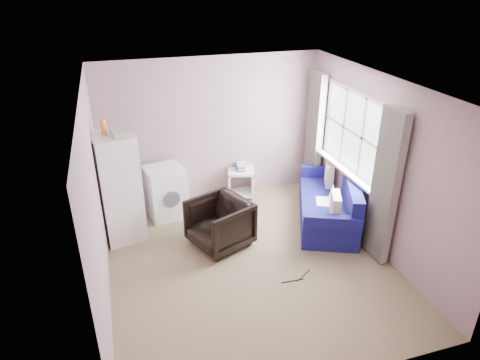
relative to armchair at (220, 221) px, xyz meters
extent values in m
cube|color=#827155|center=(0.28, -0.54, -0.41)|extent=(3.80, 4.20, 0.02)
cube|color=silver|center=(0.28, -0.54, 2.11)|extent=(3.80, 4.20, 0.02)
cube|color=#A28088|center=(0.28, 1.57, 0.85)|extent=(3.80, 0.02, 2.50)
cube|color=#A28088|center=(0.28, -2.65, 0.85)|extent=(3.80, 0.02, 2.50)
cube|color=#A28088|center=(-1.63, -0.54, 0.85)|extent=(0.02, 4.20, 2.50)
cube|color=#A28088|center=(2.19, -0.54, 0.85)|extent=(0.02, 4.20, 2.50)
cube|color=white|center=(2.17, 0.16, 1.10)|extent=(0.01, 1.60, 1.20)
imported|color=black|center=(0.00, 0.00, 0.00)|extent=(0.97, 1.00, 0.80)
cube|color=white|center=(-1.36, 0.64, 0.43)|extent=(0.68, 0.68, 1.67)
cube|color=#535058|center=(-1.07, 0.71, 0.22)|extent=(0.12, 0.52, 0.02)
cube|color=#535058|center=(-1.11, 0.91, 0.69)|extent=(0.02, 0.03, 0.48)
cube|color=silver|center=(-1.06, 0.68, 0.76)|extent=(0.09, 0.39, 0.57)
cylinder|color=orange|center=(-1.44, 0.67, 1.38)|extent=(0.09, 0.09, 0.23)
cube|color=#A6A79D|center=(-1.23, 0.58, 1.31)|extent=(0.30, 0.33, 0.09)
cube|color=white|center=(-0.63, 1.13, 0.02)|extent=(0.69, 0.69, 0.84)
cube|color=#535058|center=(-0.63, 1.11, 0.41)|extent=(0.64, 0.63, 0.05)
cylinder|color=#535058|center=(-0.57, 0.83, 0.03)|extent=(0.28, 0.07, 0.28)
cube|color=white|center=(0.77, 1.43, 0.09)|extent=(0.57, 0.57, 0.04)
cube|color=white|center=(0.77, 1.43, -0.34)|extent=(0.57, 0.57, 0.04)
cube|color=white|center=(0.56, 1.48, -0.14)|extent=(0.16, 0.46, 0.51)
cube|color=white|center=(0.97, 1.37, -0.14)|extent=(0.16, 0.46, 0.51)
cube|color=#243E99|center=(0.77, 1.43, 0.12)|extent=(0.21, 0.26, 0.03)
cube|color=beige|center=(0.78, 1.42, 0.15)|extent=(0.19, 0.25, 0.03)
cube|color=#243E99|center=(0.76, 1.43, 0.18)|extent=(0.22, 0.26, 0.03)
cube|color=beige|center=(0.77, 1.42, 0.22)|extent=(0.19, 0.25, 0.03)
cube|color=navy|center=(1.84, 0.15, -0.20)|extent=(1.47, 1.96, 0.39)
cube|color=navy|center=(2.14, 0.02, 0.21)|extent=(0.86, 1.70, 0.43)
cube|color=navy|center=(1.50, -0.64, 0.09)|extent=(0.82, 0.46, 0.20)
cube|color=navy|center=(2.18, 0.94, 0.09)|extent=(0.82, 0.46, 0.20)
cube|color=#F7EBBB|center=(1.66, -0.39, 0.19)|extent=(0.26, 0.41, 0.39)
cube|color=#F7EBBB|center=(2.11, 0.65, 0.19)|extent=(0.26, 0.41, 0.39)
cube|color=white|center=(1.73, 0.09, 0.00)|extent=(0.34, 0.39, 0.02)
cube|color=silver|center=(1.84, 0.04, 0.12)|extent=(0.18, 0.32, 0.21)
cube|color=white|center=(2.10, 0.16, 0.47)|extent=(0.14, 1.70, 0.04)
cube|color=white|center=(2.15, 0.16, 0.50)|extent=(0.02, 1.68, 0.05)
cube|color=white|center=(2.15, 0.16, 1.10)|extent=(0.02, 1.68, 0.05)
cube|color=white|center=(2.15, 0.16, 1.70)|extent=(0.02, 1.68, 0.05)
cube|color=white|center=(2.15, -0.64, 1.10)|extent=(0.02, 0.05, 1.20)
cube|color=white|center=(2.15, -0.10, 1.10)|extent=(0.02, 0.05, 1.20)
cube|color=white|center=(2.15, 0.43, 1.10)|extent=(0.02, 0.05, 1.20)
cube|color=white|center=(2.15, 0.96, 1.10)|extent=(0.02, 0.05, 1.20)
cube|color=beige|center=(2.06, -0.92, 0.70)|extent=(0.12, 0.46, 2.18)
cube|color=beige|center=(2.06, 1.24, 0.70)|extent=(0.12, 0.46, 2.18)
cylinder|color=black|center=(0.89, -1.05, -0.40)|extent=(0.28, 0.19, 0.01)
cylinder|color=black|center=(0.71, -1.11, -0.40)|extent=(0.33, 0.02, 0.01)
camera|label=1|loc=(-1.28, -5.21, 3.30)|focal=32.00mm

